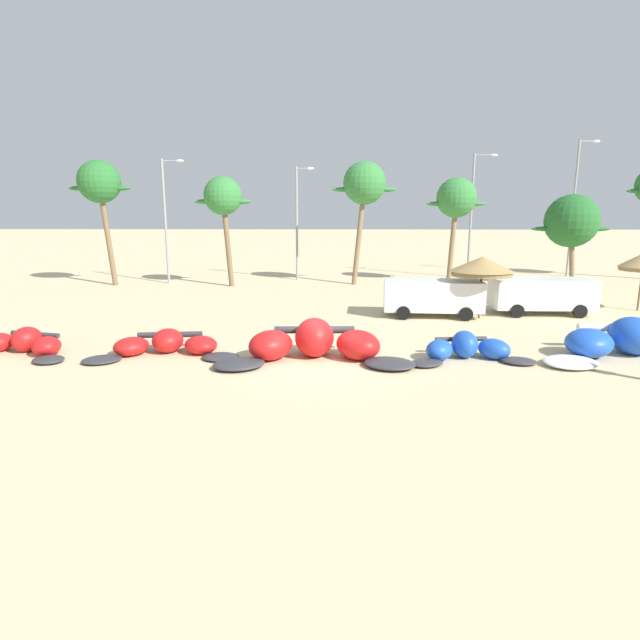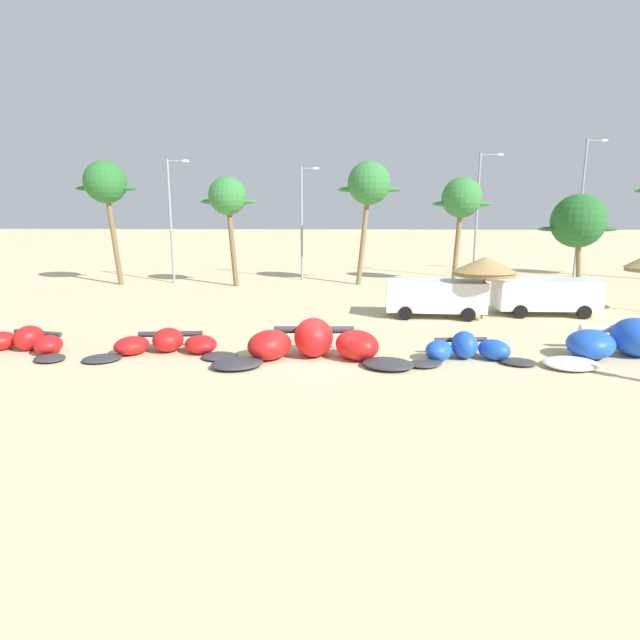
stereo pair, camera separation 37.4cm
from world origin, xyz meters
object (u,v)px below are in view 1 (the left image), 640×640
lamppost_east_center (473,210)px  kite_center (467,349)px  parked_van (539,293)px  lamppost_west_center (298,218)px  kite_far_left (22,344)px  beach_umbrella_near_van (482,266)px  palm_left_of_gap (364,185)px  lamppost_east (575,203)px  palm_center_left (456,199)px  palm_leftmost (99,184)px  kite_left_of_center (314,344)px  palm_center_right (572,221)px  kite_right_of_center (639,343)px  parked_car_second (430,295)px  lamppost_west (167,215)px  palm_left (223,198)px  kite_left (166,345)px

lamppost_east_center → kite_center: bearing=-104.7°
parked_van → lamppost_west_center: bearing=135.0°
kite_far_left → lamppost_west_center: (9.15, 21.55, 4.39)m
beach_umbrella_near_van → palm_left_of_gap: size_ratio=0.36×
lamppost_east → lamppost_east_center: bearing=-171.5°
kite_center → palm_center_left: palm_center_left is taller
parked_van → palm_leftmost: (-27.11, 10.10, 6.04)m
palm_leftmost → palm_left_of_gap: palm_leftmost is taller
kite_left_of_center → palm_center_left: 23.17m
parked_van → palm_left_of_gap: (-8.55, 10.86, 5.98)m
palm_center_right → lamppost_east_center: size_ratio=0.67×
parked_van → lamppost_west_center: size_ratio=0.59×
kite_right_of_center → lamppost_west_center: size_ratio=0.98×
palm_leftmost → lamppost_east: size_ratio=0.81×
lamppost_west_center → palm_center_left: bearing=-8.5°
beach_umbrella_near_van → palm_leftmost: palm_leftmost is taller
kite_left_of_center → parked_van: (11.44, 8.68, 0.54)m
beach_umbrella_near_van → parked_van: size_ratio=0.61×
palm_center_right → palm_left_of_gap: bearing=-179.2°
kite_left_of_center → palm_leftmost: 25.33m
parked_car_second → lamppost_west_center: lamppost_west_center is taller
kite_right_of_center → parked_van: bearing=93.6°
parked_car_second → palm_left_of_gap: size_ratio=0.58×
parked_van → lamppost_west: bearing=154.0°
palm_center_left → palm_leftmost: bearing=-176.5°
kite_right_of_center → palm_leftmost: 33.75m
kite_far_left → parked_van: (22.56, 8.15, 0.72)m
kite_center → palm_left: palm_left is taller
kite_far_left → palm_left_of_gap: (14.01, 19.02, 6.71)m
palm_center_right → kite_right_of_center: bearing=-106.7°
palm_leftmost → lamppost_west_center: palm_leftmost is taller
lamppost_west_center → lamppost_east_center: (13.64, 1.38, 0.59)m
palm_center_right → palm_left: bearing=-176.9°
lamppost_east_center → beach_umbrella_near_van: bearing=-102.8°
palm_left → palm_center_right: 24.74m
palm_center_left → lamppost_west_center: lamppost_west_center is taller
kite_center → palm_center_left: (4.05, 20.25, 5.71)m
palm_center_right → lamppost_east: size_ratio=0.60×
beach_umbrella_near_van → palm_leftmost: (-23.71, 11.29, 4.50)m
palm_left_of_gap → palm_center_left: 6.82m
kite_left → palm_left_of_gap: (8.49, 19.01, 6.73)m
kite_left_of_center → kite_far_left: bearing=177.3°
parked_car_second → palm_left: size_ratio=0.66×
kite_right_of_center → lamppost_east: size_ratio=0.78×
lamppost_west → lamppost_east: bearing=8.8°
kite_left → beach_umbrella_near_van: beach_umbrella_near_van is taller
kite_right_of_center → parked_van: parked_van is taller
kite_center → palm_center_right: size_ratio=0.74×
kite_center → palm_center_left: size_ratio=0.62×
kite_center → palm_left: size_ratio=0.63×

